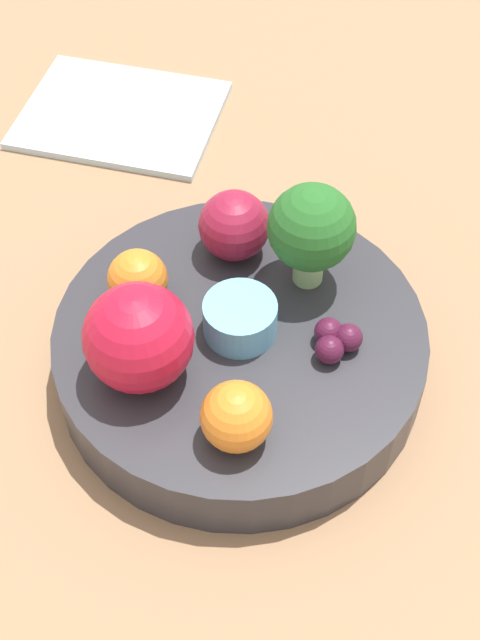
{
  "coord_description": "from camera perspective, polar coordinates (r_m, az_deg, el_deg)",
  "views": [
    {
      "loc": [
        -0.02,
        -0.33,
        0.48
      ],
      "look_at": [
        0.0,
        0.0,
        0.07
      ],
      "focal_mm": 50.0,
      "sensor_mm": 36.0,
      "label": 1
    }
  ],
  "objects": [
    {
      "name": "bowl",
      "position": [
        0.55,
        -0.0,
        -1.95
      ],
      "size": [
        0.23,
        0.23,
        0.04
      ],
      "color": "#2D2D33",
      "rests_on": "table_surface"
    },
    {
      "name": "napkin",
      "position": [
        0.75,
        -7.66,
        12.89
      ],
      "size": [
        0.18,
        0.16,
        0.01
      ],
      "color": "silver",
      "rests_on": "table_surface"
    },
    {
      "name": "broccoli",
      "position": [
        0.53,
        4.6,
        5.79
      ],
      "size": [
        0.05,
        0.05,
        0.07
      ],
      "color": "#99C17A",
      "rests_on": "bowl"
    },
    {
      "name": "table_surface",
      "position": [
        0.57,
        -0.0,
        -3.74
      ],
      "size": [
        1.2,
        1.2,
        0.02
      ],
      "color": "#936D4C",
      "rests_on": "ground_plane"
    },
    {
      "name": "orange_back",
      "position": [
        0.54,
        -6.57,
        2.62
      ],
      "size": [
        0.04,
        0.04,
        0.04
      ],
      "color": "orange",
      "rests_on": "bowl"
    },
    {
      "name": "grape_cluster",
      "position": [
        0.52,
        6.13,
        -1.26
      ],
      "size": [
        0.03,
        0.03,
        0.02
      ],
      "color": "#47142D",
      "rests_on": "bowl"
    },
    {
      "name": "apple_red",
      "position": [
        0.56,
        -0.61,
        6.06
      ],
      "size": [
        0.05,
        0.05,
        0.05
      ],
      "color": "maroon",
      "rests_on": "bowl"
    },
    {
      "name": "small_cup",
      "position": [
        0.52,
        -0.02,
        -0.2
      ],
      "size": [
        0.04,
        0.04,
        0.02
      ],
      "color": "#66B2DB",
      "rests_on": "bowl"
    },
    {
      "name": "orange_front",
      "position": [
        0.48,
        -0.24,
        -6.2
      ],
      "size": [
        0.04,
        0.04,
        0.04
      ],
      "color": "orange",
      "rests_on": "bowl"
    },
    {
      "name": "apple_green",
      "position": [
        0.49,
        -6.52,
        -1.13
      ],
      "size": [
        0.06,
        0.06,
        0.06
      ],
      "color": "#B7142D",
      "rests_on": "bowl"
    },
    {
      "name": "ground_plane",
      "position": [
        0.58,
        -0.0,
        -4.31
      ],
      "size": [
        6.0,
        6.0,
        0.0
      ],
      "primitive_type": "plane",
      "color": "gray"
    }
  ]
}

